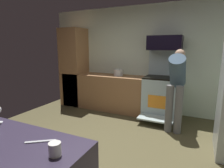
{
  "coord_description": "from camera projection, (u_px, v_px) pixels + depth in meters",
  "views": [
    {
      "loc": [
        1.27,
        -2.25,
        1.62
      ],
      "look_at": [
        0.06,
        0.3,
        1.05
      ],
      "focal_mm": 29.77,
      "sensor_mm": 36.0,
      "label": 1
    }
  ],
  "objects": [
    {
      "name": "oven_range",
      "position": [
        161.0,
        96.0,
        4.27
      ],
      "size": [
        0.76,
        1.0,
        1.54
      ],
      "color": "#AEC4C3",
      "rests_on": "ground"
    },
    {
      "name": "mug_coffee",
      "position": [
        55.0,
        149.0,
        1.24
      ],
      "size": [
        0.08,
        0.08,
        0.09
      ],
      "primitive_type": "cylinder",
      "color": "silver",
      "rests_on": "counter_island"
    },
    {
      "name": "person_cook",
      "position": [
        176.0,
        83.0,
        3.53
      ],
      "size": [
        0.31,
        0.65,
        1.57
      ],
      "color": "slate",
      "rests_on": "ground"
    },
    {
      "name": "microwave",
      "position": [
        165.0,
        43.0,
        4.11
      ],
      "size": [
        0.74,
        0.38,
        0.32
      ],
      "primitive_type": "cube",
      "color": "black",
      "rests_on": "oven_range"
    },
    {
      "name": "lower_cabinet_run",
      "position": [
        106.0,
        92.0,
        4.89
      ],
      "size": [
        2.4,
        0.6,
        0.9
      ],
      "primitive_type": "cube",
      "color": "#9B6C44",
      "rests_on": "ground"
    },
    {
      "name": "knife_paring",
      "position": [
        41.0,
        141.0,
        1.43
      ],
      "size": [
        0.2,
        0.15,
        0.01
      ],
      "primitive_type": "cube",
      "rotation": [
        0.0,
        0.0,
        3.76
      ],
      "color": "#B7BABF",
      "rests_on": "counter_island"
    },
    {
      "name": "ground_plane",
      "position": [
        100.0,
        155.0,
        2.85
      ],
      "size": [
        5.2,
        4.8,
        0.02
      ],
      "primitive_type": "cube",
      "color": "brown"
    },
    {
      "name": "wall_back",
      "position": [
        144.0,
        60.0,
        4.66
      ],
      "size": [
        5.2,
        0.12,
        2.6
      ],
      "primitive_type": "cube",
      "color": "silver",
      "rests_on": "ground"
    },
    {
      "name": "cabinet_column",
      "position": [
        74.0,
        67.0,
        5.19
      ],
      "size": [
        0.6,
        0.6,
        2.1
      ],
      "primitive_type": "cube",
      "color": "#9B6C44",
      "rests_on": "ground"
    },
    {
      "name": "stock_pot",
      "position": [
        118.0,
        72.0,
        4.64
      ],
      "size": [
        0.23,
        0.23,
        0.17
      ],
      "primitive_type": "cylinder",
      "color": "#B9BDBE",
      "rests_on": "lower_cabinet_run"
    }
  ]
}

